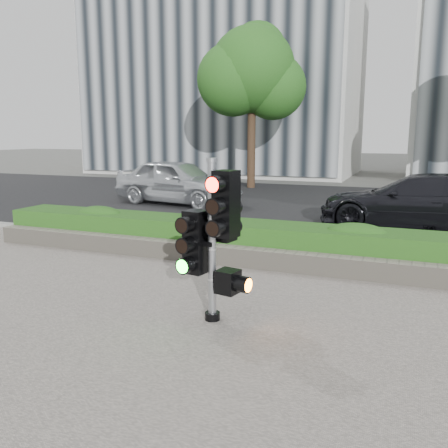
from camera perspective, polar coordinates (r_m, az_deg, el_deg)
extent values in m
plane|color=#51514C|center=(6.86, 0.21, -9.62)|extent=(120.00, 120.00, 0.00)
cube|color=#9E9389|center=(4.83, -11.41, -18.87)|extent=(16.00, 11.00, 0.03)
cube|color=black|center=(16.33, 13.24, 2.04)|extent=(60.00, 13.00, 0.02)
cube|color=gray|center=(9.71, 7.08, -3.22)|extent=(60.00, 0.25, 0.12)
cube|color=gray|center=(8.51, 4.94, -4.20)|extent=(12.00, 0.32, 0.34)
cube|color=#478D2B|center=(9.08, 6.15, -2.18)|extent=(12.00, 1.00, 0.68)
cube|color=#B7B7B2|center=(31.55, 0.40, 20.01)|extent=(16.00, 9.00, 15.00)
cylinder|color=black|center=(21.60, 3.31, 9.69)|extent=(0.36, 0.36, 4.03)
sphere|color=#154714|center=(21.78, 3.40, 18.05)|extent=(3.74, 3.74, 3.74)
sphere|color=#154714|center=(21.79, 5.94, 16.10)|extent=(2.88, 2.88, 2.88)
sphere|color=#154714|center=(21.57, 1.11, 16.98)|extent=(3.17, 3.17, 3.17)
sphere|color=#154714|center=(22.59, 4.05, 19.99)|extent=(2.59, 2.59, 2.59)
cylinder|color=black|center=(6.23, -1.40, -11.00)|extent=(0.20, 0.20, 0.10)
cylinder|color=gray|center=(5.94, -1.45, -2.33)|extent=(0.10, 0.10, 2.02)
cylinder|color=gray|center=(5.80, -1.49, 7.71)|extent=(0.13, 0.13, 0.05)
cube|color=#FF1107|center=(5.70, 0.25, 2.42)|extent=(0.30, 0.30, 0.81)
cube|color=#14E51E|center=(6.05, -3.38, -2.16)|extent=(0.30, 0.30, 0.81)
cube|color=black|center=(6.06, -0.02, 0.55)|extent=(0.30, 0.30, 0.55)
cube|color=orange|center=(5.97, 0.47, -6.92)|extent=(0.30, 0.30, 0.30)
imported|color=silver|center=(16.46, -5.62, 5.11)|extent=(4.82, 2.61, 1.56)
imported|color=black|center=(12.96, 22.33, 2.53)|extent=(4.94, 2.19, 1.41)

